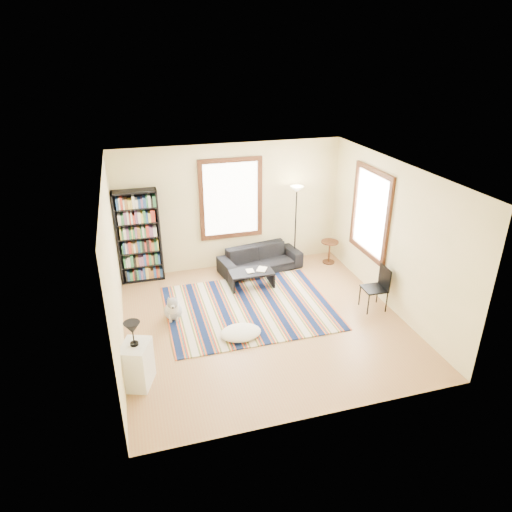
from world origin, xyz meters
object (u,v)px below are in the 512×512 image
object	(u,v)px
sofa	(260,259)
coffee_table	(251,279)
white_cabinet	(137,364)
bookshelf	(139,237)
dog	(173,306)
side_table	(329,252)
folding_chair	(374,289)
floor_cushion	(241,333)
floor_lamp	(295,226)

from	to	relation	value
sofa	coffee_table	bearing A→B (deg)	-129.78
coffee_table	white_cabinet	world-z (taller)	white_cabinet
sofa	bookshelf	xyz separation A→B (m)	(-2.57, 0.27, 0.73)
sofa	dog	size ratio (longest dim) A/B	3.57
side_table	folding_chair	size ratio (longest dim) A/B	0.63
sofa	floor_cushion	distance (m)	2.67
floor_lamp	dog	xyz separation A→B (m)	(-2.99, -1.59, -0.67)
dog	coffee_table	bearing A→B (deg)	28.72
coffee_table	floor_cushion	world-z (taller)	coffee_table
floor_lamp	white_cabinet	size ratio (longest dim) A/B	2.66
floor_cushion	floor_lamp	size ratio (longest dim) A/B	0.39
bookshelf	coffee_table	distance (m)	2.51
floor_cushion	dog	xyz separation A→B (m)	(-1.05, 0.94, 0.17)
coffee_table	floor_lamp	world-z (taller)	floor_lamp
sofa	floor_cushion	size ratio (longest dim) A/B	2.56
folding_chair	white_cabinet	size ratio (longest dim) A/B	1.23
folding_chair	dog	distance (m)	3.81
sofa	floor_cushion	bearing A→B (deg)	-123.79
coffee_table	white_cabinet	distance (m)	3.48
dog	sofa	bearing A→B (deg)	39.19
white_cabinet	side_table	bearing A→B (deg)	54.85
side_table	dog	world-z (taller)	side_table
bookshelf	dog	distance (m)	1.96
folding_chair	floor_lamp	bearing A→B (deg)	109.70
floor_cushion	white_cabinet	bearing A→B (deg)	-157.11
bookshelf	floor_lamp	world-z (taller)	bookshelf
folding_chair	dog	bearing A→B (deg)	170.97
sofa	white_cabinet	size ratio (longest dim) A/B	2.64
dog	folding_chair	bearing A→B (deg)	-6.66
side_table	white_cabinet	world-z (taller)	white_cabinet
bookshelf	white_cabinet	xyz separation A→B (m)	(-0.27, -3.45, -0.65)
sofa	floor_lamp	distance (m)	1.09
folding_chair	coffee_table	bearing A→B (deg)	145.01
sofa	floor_lamp	world-z (taller)	floor_lamp
floor_cushion	dog	bearing A→B (deg)	138.28
floor_lamp	floor_cushion	bearing A→B (deg)	-127.41
side_table	dog	distance (m)	4.04
white_cabinet	coffee_table	bearing A→B (deg)	65.68
floor_lamp	dog	world-z (taller)	floor_lamp
sofa	coffee_table	size ratio (longest dim) A/B	2.05
coffee_table	floor_cushion	xyz separation A→B (m)	(-0.67, -1.73, -0.09)
floor_lamp	side_table	distance (m)	1.05
sofa	coffee_table	world-z (taller)	sofa
bookshelf	side_table	xyz separation A→B (m)	(4.23, -0.35, -0.73)
coffee_table	side_table	world-z (taller)	side_table
folding_chair	dog	size ratio (longest dim) A/B	1.66
sofa	floor_cushion	xyz separation A→B (m)	(-1.08, -2.43, -0.18)
white_cabinet	dog	distance (m)	1.83
floor_cushion	white_cabinet	distance (m)	1.94
sofa	white_cabinet	world-z (taller)	white_cabinet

